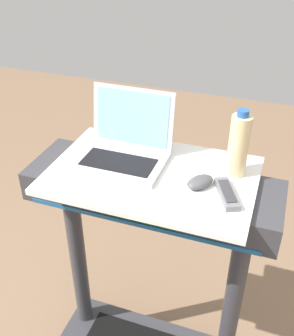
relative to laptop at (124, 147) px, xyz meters
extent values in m
cylinder|color=#38383D|center=(-0.22, -0.05, -0.57)|extent=(0.07, 0.07, 0.79)
cylinder|color=#38383D|center=(0.46, -0.05, -0.57)|extent=(0.07, 0.07, 0.79)
cube|color=#38383D|center=(0.12, -0.05, -0.12)|extent=(0.90, 0.28, 0.11)
cube|color=#0C3F19|center=(0.12, -0.20, -0.12)|extent=(0.24, 0.01, 0.06)
cube|color=#1E598C|center=(0.12, -0.20, -0.17)|extent=(0.81, 0.00, 0.02)
cube|color=white|center=(0.12, -0.05, -0.06)|extent=(0.71, 0.47, 0.02)
cube|color=#B7B7BC|center=(0.00, -0.04, -0.04)|extent=(0.31, 0.22, 0.02)
cube|color=black|center=(0.00, -0.06, -0.03)|extent=(0.25, 0.12, 0.00)
cube|color=#B7B7BC|center=(0.00, 0.09, 0.08)|extent=(0.31, 0.04, 0.22)
cube|color=#8CCCF2|center=(0.00, 0.08, 0.08)|extent=(0.27, 0.03, 0.19)
ellipsoid|color=#4C4C51|center=(0.30, -0.08, -0.03)|extent=(0.11, 0.12, 0.03)
cylinder|color=beige|center=(0.39, 0.04, 0.06)|extent=(0.07, 0.07, 0.22)
cylinder|color=#2659A5|center=(0.39, 0.04, 0.18)|extent=(0.04, 0.04, 0.02)
cube|color=slate|center=(0.39, -0.10, -0.04)|extent=(0.11, 0.16, 0.02)
cube|color=#333338|center=(0.39, -0.10, -0.03)|extent=(0.08, 0.12, 0.00)
camera|label=1|loc=(0.50, -1.15, 0.72)|focal=43.24mm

